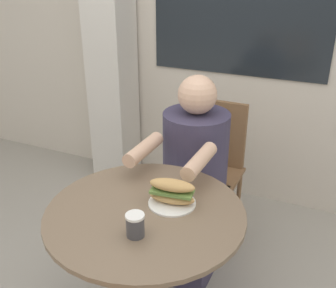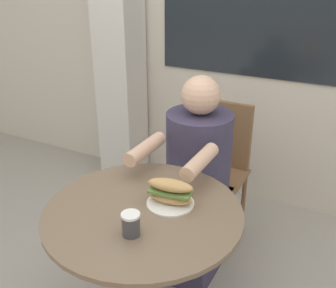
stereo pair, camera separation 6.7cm
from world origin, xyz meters
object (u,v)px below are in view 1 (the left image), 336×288
(sandwich_on_plate, at_px, (172,193))
(cafe_table, at_px, (146,248))
(diner_chair, at_px, (213,158))
(drink_cup, at_px, (135,225))
(seated_diner, at_px, (192,190))

(sandwich_on_plate, bearing_deg, cafe_table, -131.78)
(cafe_table, height_order, sandwich_on_plate, sandwich_on_plate)
(cafe_table, xyz_separation_m, diner_chair, (-0.02, 0.94, -0.02))
(sandwich_on_plate, bearing_deg, diner_chair, 96.74)
(diner_chair, bearing_deg, sandwich_on_plate, 97.52)
(diner_chair, height_order, sandwich_on_plate, diner_chair)
(diner_chair, bearing_deg, cafe_table, 92.15)
(cafe_table, distance_m, diner_chair, 0.94)
(drink_cup, bearing_deg, seated_diner, 95.01)
(sandwich_on_plate, bearing_deg, seated_diner, 101.53)
(cafe_table, xyz_separation_m, sandwich_on_plate, (0.08, 0.09, 0.24))
(drink_cup, bearing_deg, cafe_table, 104.95)
(cafe_table, distance_m, sandwich_on_plate, 0.27)
(cafe_table, bearing_deg, seated_diner, 92.34)
(diner_chair, height_order, drink_cup, diner_chair)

